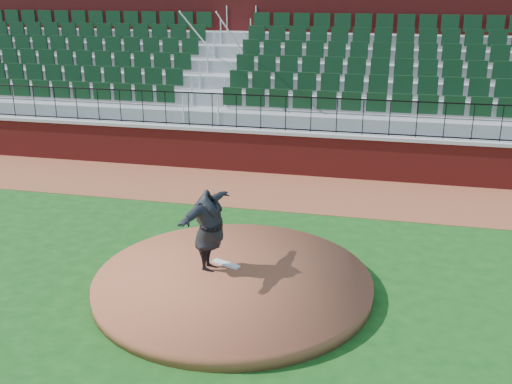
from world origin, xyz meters
TOP-DOWN VIEW (x-y plane):
  - ground at (0.00, 0.00)m, footprint 90.00×90.00m
  - warning_track at (0.00, 5.40)m, footprint 34.00×3.20m
  - field_wall at (0.00, 7.00)m, footprint 34.00×0.35m
  - wall_cap at (0.00, 7.00)m, footprint 34.00×0.45m
  - wall_railing at (0.00, 7.00)m, footprint 34.00×0.05m
  - seating_stands at (0.00, 9.72)m, footprint 34.00×5.10m
  - concourse_wall at (0.00, 12.52)m, footprint 34.00×0.50m
  - pitchers_mound at (-0.03, -0.29)m, footprint 5.13×5.13m
  - pitching_rubber at (-0.29, 0.15)m, footprint 0.60×0.35m
  - pitcher at (-0.53, -0.08)m, footprint 0.81×2.01m

SIDE VIEW (x-z plane):
  - ground at x=0.00m, z-range 0.00..0.00m
  - warning_track at x=0.00m, z-range 0.00..0.01m
  - pitchers_mound at x=-0.03m, z-range 0.00..0.25m
  - pitching_rubber at x=-0.29m, z-range 0.25..0.29m
  - field_wall at x=0.00m, z-range 0.00..1.20m
  - pitcher at x=-0.53m, z-range 0.25..1.84m
  - wall_cap at x=0.00m, z-range 1.20..1.30m
  - wall_railing at x=0.00m, z-range 1.30..2.30m
  - seating_stands at x=0.00m, z-range 0.00..4.60m
  - concourse_wall at x=0.00m, z-range 0.00..5.50m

